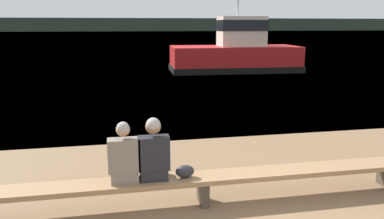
% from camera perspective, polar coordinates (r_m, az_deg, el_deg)
% --- Properties ---
extents(water_surface, '(240.00, 240.00, 0.00)m').
position_cam_1_polar(water_surface, '(128.53, -10.38, 11.48)').
color(water_surface, '#5684A3').
rests_on(water_surface, ground).
extents(far_shoreline, '(600.00, 12.00, 5.00)m').
position_cam_1_polar(far_shoreline, '(155.00, -10.57, 12.60)').
color(far_shoreline, '#2D3D2D').
rests_on(far_shoreline, ground).
extents(bench_main, '(7.06, 0.46, 0.46)m').
position_cam_1_polar(bench_main, '(5.85, 1.70, -10.76)').
color(bench_main, '#8E6B47').
rests_on(bench_main, ground).
extents(person_left, '(0.46, 0.35, 0.92)m').
position_cam_1_polar(person_left, '(5.55, -10.31, -7.07)').
color(person_left, '#70665B').
rests_on(person_left, bench_main).
extents(person_right, '(0.46, 0.36, 0.96)m').
position_cam_1_polar(person_right, '(5.56, -5.85, -6.50)').
color(person_right, black).
rests_on(person_right, bench_main).
extents(shopping_bag, '(0.29, 0.18, 0.19)m').
position_cam_1_polar(shopping_bag, '(5.73, -1.09, -9.40)').
color(shopping_bag, '#232328').
rests_on(shopping_bag, bench_main).
extents(tugboat_red, '(7.65, 3.45, 5.65)m').
position_cam_1_polar(tugboat_red, '(22.38, 6.71, 8.39)').
color(tugboat_red, '#A81919').
rests_on(tugboat_red, water_surface).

